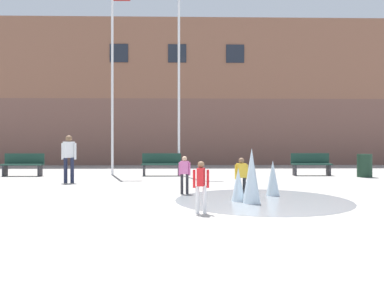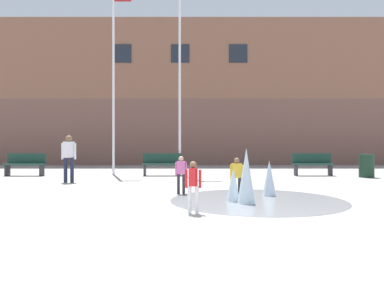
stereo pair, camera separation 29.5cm
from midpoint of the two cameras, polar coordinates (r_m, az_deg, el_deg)
ground_plane at (r=5.29m, az=-6.14°, el=-14.37°), size 100.00×100.00×0.00m
library_building at (r=25.76m, az=-1.05°, el=7.15°), size 36.00×6.05×8.96m
splash_fountain at (r=8.80m, az=10.36°, el=-6.02°), size 4.04×4.04×1.22m
park_bench_center at (r=16.64m, az=-23.38°, el=-2.80°), size 1.60×0.44×0.91m
park_bench_under_right_flagpole at (r=15.35m, az=-3.81°, el=-3.04°), size 1.60×0.44×0.91m
park_bench_far_right at (r=16.14m, az=18.61°, el=-2.89°), size 1.60×0.44×0.91m
child_with_pink_shirt at (r=8.80m, az=8.00°, el=-4.74°), size 0.31×0.19×0.99m
adult_in_red at (r=13.21m, az=-17.44°, el=-1.58°), size 0.50×0.38×1.59m
child_in_fountain at (r=9.77m, az=-0.59°, el=-4.25°), size 0.31×0.16×0.99m
child_running at (r=7.08m, az=1.60°, el=-5.93°), size 0.31×0.23×0.99m
flagpole_left at (r=16.31m, az=-11.04°, el=10.69°), size 0.80×0.10×8.14m
flagpole_right at (r=16.05m, az=-1.02°, el=11.60°), size 0.80×0.10×8.54m
trash_can at (r=16.07m, az=25.75°, el=-3.01°), size 0.56×0.56×0.90m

